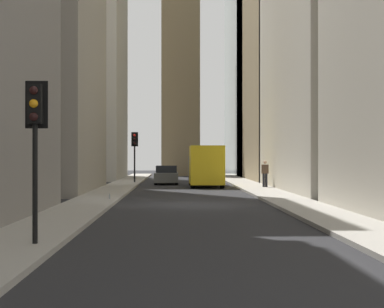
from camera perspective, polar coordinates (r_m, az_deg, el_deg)
ground_plane at (r=27.66m, az=0.03°, el=-4.63°), size 135.00×135.00×0.00m
sidewalk_right at (r=27.89m, az=-9.28°, el=-4.44°), size 90.00×2.20×0.14m
sidewalk_left at (r=28.14m, az=9.25°, el=-4.41°), size 90.00×2.20×0.14m
building_left_far at (r=58.70m, az=9.91°, el=13.38°), size 17.78×10.50×31.81m
building_right_far at (r=60.65m, az=-11.04°, el=10.20°), size 12.39×10.50×26.15m
church_spire at (r=71.65m, az=-1.04°, el=12.16°), size 4.58×4.58×33.55m
delivery_truck at (r=44.30m, az=1.24°, el=-1.08°), size 6.46×2.25×2.84m
hatchback_grey at (r=48.54m, az=-2.32°, el=-1.94°), size 4.30×1.78×1.42m
traffic_light_foreground at (r=14.90m, az=-13.95°, el=2.68°), size 0.43×0.52×3.74m
traffic_light_midblock at (r=48.85m, az=-5.19°, el=0.78°), size 0.43×0.52×3.86m
pedestrian at (r=41.33m, az=6.59°, el=-1.67°), size 0.26×0.44×1.72m
discarded_bottle at (r=29.75m, az=-7.43°, el=-3.83°), size 0.07×0.07×0.27m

